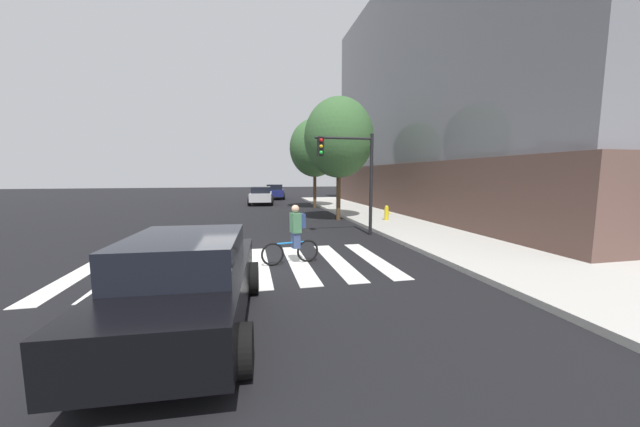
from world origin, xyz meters
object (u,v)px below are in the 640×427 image
object	(u,v)px
fire_hydrant	(387,213)
traffic_light_near	(352,167)
sedan_near	(188,281)
sedan_mid	(261,195)
cyclist	(294,234)
street_tree_mid	(315,148)
street_tree_near	(339,138)
sedan_far	(275,191)

from	to	relation	value
fire_hydrant	traffic_light_near	bearing A→B (deg)	-133.14
sedan_near	sedan_mid	xyz separation A→B (m)	(2.05, 23.18, -0.04)
traffic_light_near	fire_hydrant	bearing A→B (deg)	46.86
cyclist	street_tree_mid	bearing A→B (deg)	76.55
fire_hydrant	street_tree_near	bearing A→B (deg)	145.00
sedan_far	street_tree_mid	xyz separation A→B (m)	(2.28, -10.19, 3.74)
sedan_mid	fire_hydrant	xyz separation A→B (m)	(6.05, -12.60, -0.25)
sedan_near	traffic_light_near	xyz separation A→B (m)	(5.17, 7.46, 2.04)
cyclist	street_tree_near	world-z (taller)	street_tree_near
cyclist	sedan_mid	bearing A→B (deg)	90.59
cyclist	sedan_near	bearing A→B (deg)	-121.53
sedan_mid	street_tree_near	distance (m)	12.29
sedan_near	fire_hydrant	bearing A→B (deg)	52.57
cyclist	street_tree_mid	size ratio (longest dim) A/B	0.25
sedan_mid	traffic_light_near	world-z (taller)	traffic_light_near
sedan_near	street_tree_mid	world-z (taller)	street_tree_mid
cyclist	sedan_far	bearing A→B (deg)	86.84
street_tree_near	sedan_mid	bearing A→B (deg)	109.13
fire_hydrant	street_tree_mid	world-z (taller)	street_tree_mid
sedan_far	traffic_light_near	size ratio (longest dim) A/B	1.08
sedan_mid	cyclist	world-z (taller)	cyclist
sedan_mid	street_tree_near	size ratio (longest dim) A/B	0.67
sedan_far	traffic_light_near	bearing A→B (deg)	-86.06
fire_hydrant	street_tree_mid	size ratio (longest dim) A/B	0.12
sedan_near	sedan_far	xyz separation A→B (m)	(3.67, 29.33, -0.03)
sedan_far	fire_hydrant	world-z (taller)	sedan_far
cyclist	traffic_light_near	size ratio (longest dim) A/B	0.40
sedan_mid	sedan_near	bearing A→B (deg)	-95.05
fire_hydrant	street_tree_mid	distance (m)	9.69
sedan_near	street_tree_near	xyz separation A→B (m)	(5.88, 12.13, 3.72)
sedan_near	cyclist	xyz separation A→B (m)	(2.25, 3.67, 0.02)
street_tree_near	street_tree_mid	xyz separation A→B (m)	(0.07, 7.01, -0.01)
sedan_near	street_tree_near	distance (m)	13.98
sedan_near	cyclist	size ratio (longest dim) A/B	2.77
sedan_near	traffic_light_near	bearing A→B (deg)	55.26
street_tree_mid	traffic_light_near	bearing A→B (deg)	-93.81
traffic_light_near	street_tree_mid	xyz separation A→B (m)	(0.78, 11.68, 1.67)
sedan_mid	sedan_far	size ratio (longest dim) A/B	0.99
sedan_mid	cyclist	xyz separation A→B (m)	(0.20, -19.51, 0.06)
street_tree_near	street_tree_mid	size ratio (longest dim) A/B	1.00
fire_hydrant	sedan_near	bearing A→B (deg)	-127.43
fire_hydrant	street_tree_mid	xyz separation A→B (m)	(-2.15, 8.56, 4.00)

